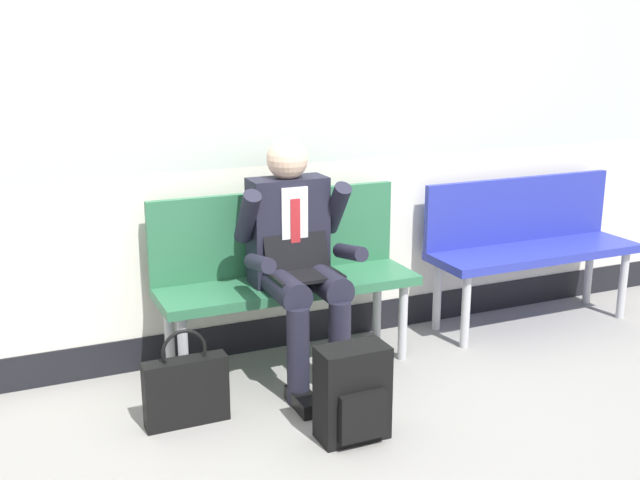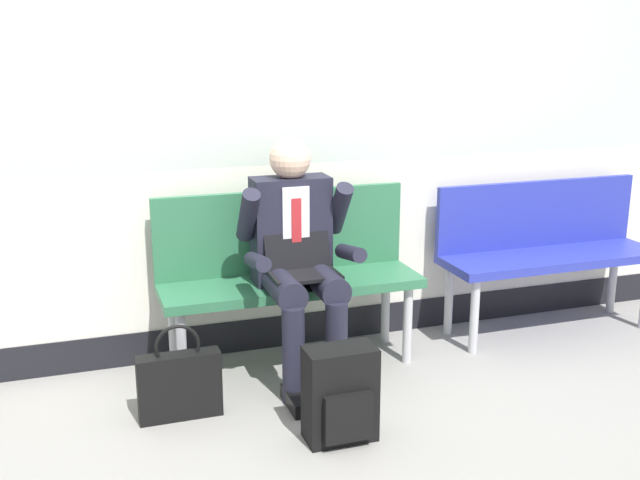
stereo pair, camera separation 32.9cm
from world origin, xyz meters
The scene contains 7 objects.
ground_plane centered at (0.00, 0.00, 0.00)m, with size 18.00×18.00×0.00m, color gray.
station_wall centered at (0.00, 0.75, 1.31)m, with size 5.37×0.14×2.65m.
bench_with_person centered at (-0.18, 0.47, 0.55)m, with size 1.38×0.42×0.94m.
bench_empty centered at (1.42, 0.47, 0.53)m, with size 1.34×0.42×0.89m.
person_seated centered at (-0.18, 0.27, 0.66)m, with size 0.57×0.70×1.24m.
backpack centered at (-0.20, -0.41, 0.21)m, with size 0.31×0.21×0.43m.
handbag centered at (-0.84, 0.01, 0.17)m, with size 0.38×0.10×0.46m.
Camera 2 is at (-1.26, -3.26, 1.73)m, focal length 42.79 mm.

